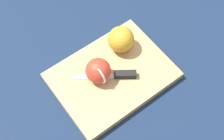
{
  "coord_description": "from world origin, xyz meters",
  "views": [
    {
      "loc": [
        0.16,
        0.36,
        0.74
      ],
      "look_at": [
        0.0,
        0.0,
        0.04
      ],
      "focal_mm": 50.0,
      "sensor_mm": 36.0,
      "label": 1
    }
  ],
  "objects": [
    {
      "name": "apple_half_left",
      "position": [
        -0.06,
        -0.07,
        0.06
      ],
      "size": [
        0.07,
        0.07,
        0.07
      ],
      "rotation": [
        0.0,
        0.0,
        4.96
      ],
      "color": "gold",
      "rests_on": "cutting_board"
    },
    {
      "name": "cutting_board",
      "position": [
        0.0,
        0.0,
        0.01
      ],
      "size": [
        0.34,
        0.28,
        0.02
      ],
      "color": "tan",
      "rests_on": "ground_plane"
    },
    {
      "name": "apple_half_right",
      "position": [
        0.04,
        -0.01,
        0.05
      ],
      "size": [
        0.07,
        0.07,
        0.07
      ],
      "rotation": [
        0.0,
        0.0,
        0.31
      ],
      "color": "red",
      "rests_on": "cutting_board"
    },
    {
      "name": "ground_plane",
      "position": [
        0.0,
        0.0,
        0.0
      ],
      "size": [
        4.0,
        4.0,
        0.0
      ],
      "primitive_type": "plane",
      "color": "#14233D"
    },
    {
      "name": "knife",
      "position": [
        -0.01,
        0.01,
        0.03
      ],
      "size": [
        0.15,
        0.08,
        0.02
      ],
      "rotation": [
        0.0,
        0.0,
        -0.41
      ],
      "color": "silver",
      "rests_on": "cutting_board"
    }
  ]
}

